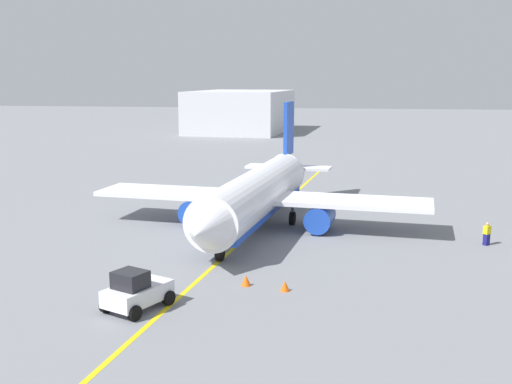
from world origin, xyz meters
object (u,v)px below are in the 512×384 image
object	(u,v)px
pushback_tug	(136,291)
safety_cone_nose	(285,286)
refueling_worker	(487,234)
airplane	(258,195)
safety_cone_wingtip	(246,280)

from	to	relation	value
pushback_tug	safety_cone_nose	world-z (taller)	pushback_tug
refueling_worker	safety_cone_nose	xyz separation A→B (m)	(12.14, -13.42, -0.52)
airplane	pushback_tug	bearing A→B (deg)	-10.19
pushback_tug	safety_cone_nose	distance (m)	8.50
airplane	safety_cone_nose	world-z (taller)	airplane
pushback_tug	airplane	bearing A→B (deg)	169.81
pushback_tug	refueling_worker	world-z (taller)	pushback_tug
pushback_tug	safety_cone_nose	size ratio (longest dim) A/B	6.72
refueling_worker	safety_cone_wingtip	bearing A→B (deg)	-53.68
airplane	pushback_tug	xyz separation A→B (m)	(19.04, -3.42, -1.68)
airplane	safety_cone_wingtip	xyz separation A→B (m)	(14.41, 1.63, -2.37)
airplane	safety_cone_nose	distance (m)	15.66
pushback_tug	safety_cone_nose	bearing A→B (deg)	118.85
refueling_worker	safety_cone_nose	bearing A→B (deg)	-47.86
refueling_worker	safety_cone_nose	size ratio (longest dim) A/B	2.80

